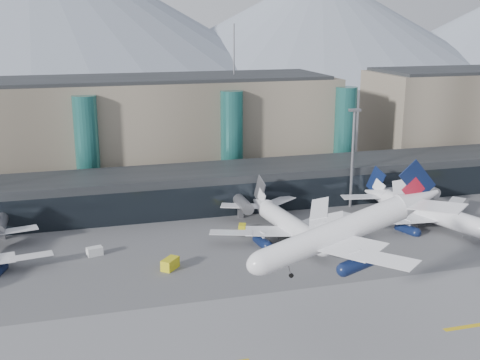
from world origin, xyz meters
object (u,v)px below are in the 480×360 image
Objects in this scene: jet_parked_right at (417,203)px; lightmast_mid at (353,153)px; jet_parked_mid at (284,216)px; veh_d at (387,210)px; hero_jet at (352,223)px; veh_g at (318,229)px; veh_c at (298,246)px; veh_b at (242,228)px; veh_a at (95,251)px; veh_h at (170,264)px.

lightmast_mid is at bearing 14.22° from jet_parked_right.
lightmast_mid reaches higher than jet_parked_mid.
jet_parked_mid is at bearing 136.69° from veh_d.
hero_jet reaches higher than veh_d.
jet_parked_right is at bearing 54.47° from veh_g.
jet_parked_mid is 9.15m from veh_g.
veh_c is at bearing 88.09° from jet_parked_right.
veh_a is at bearing 119.85° from veh_b.
hero_jet is 66.73m from veh_d.
jet_parked_right is 12.30× the size of veh_a.
veh_c reaches higher than veh_g.
veh_d is (-3.48, 7.62, -3.86)m from jet_parked_right.
veh_d is at bearing 26.03° from veh_c.
veh_b is 26.10m from veh_h.
lightmast_mid is 8.09× the size of veh_a.
jet_parked_right is at bearing 48.83° from hero_jet.
veh_c reaches higher than veh_b.
veh_a is at bearing 129.31° from veh_d.
veh_b is (-42.03, 5.29, -3.97)m from jet_parked_right.
hero_jet reaches higher than veh_h.
veh_g is (-25.44, -0.03, -4.06)m from jet_parked_right.
veh_a reaches higher than veh_d.
lightmast_mid reaches higher than veh_d.
veh_d is (38.55, 2.34, 0.12)m from veh_b.
veh_c is (41.45, -9.10, 0.21)m from veh_a.
hero_jet is 61.99m from jet_parked_right.
veh_d is at bearing -83.21° from jet_parked_mid.
veh_c is (-24.22, -25.48, -13.32)m from lightmast_mid.
veh_a is 50.09m from veh_g.
veh_h is at bearing 141.24° from veh_d.
veh_c is 1.30× the size of veh_d.
veh_h is (-27.87, -12.03, -3.51)m from jet_parked_mid.
jet_parked_right is 16.93× the size of veh_g.
jet_parked_mid reaches higher than veh_g.
lightmast_mid reaches higher than hero_jet.
veh_a is 42.44m from veh_c.
veh_g is 38.07m from veh_h.
veh_b is at bearing 126.05° from veh_d.
jet_parked_mid is 31.40m from veh_d.
veh_a is (-41.82, -0.90, -3.71)m from jet_parked_mid.
hero_jet reaches higher than veh_g.
veh_g is at bearing -97.70° from jet_parked_mid.
veh_h is at bearing 123.11° from hero_jet.
lightmast_mid is 25.95m from veh_g.
hero_jet is 10.27× the size of veh_a.
veh_g is at bearing 141.79° from veh_d.
jet_parked_right is 62.84m from veh_h.
veh_b is (33.50, 6.17, -0.13)m from veh_a.
veh_b is 0.86× the size of veh_d.
hero_jet is at bearing -66.53° from veh_a.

